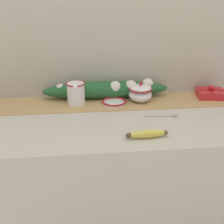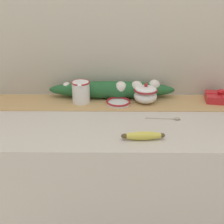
# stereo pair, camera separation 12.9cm
# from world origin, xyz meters

# --- Properties ---
(countertop) EXTENTS (1.42, 0.62, 0.90)m
(countertop) POSITION_xyz_m (0.00, 0.00, 0.45)
(countertop) COLOR beige
(countertop) RESTS_ON ground_plane
(back_wall) EXTENTS (2.22, 0.04, 2.40)m
(back_wall) POSITION_xyz_m (0.00, 0.33, 1.20)
(back_wall) COLOR #B7AD99
(back_wall) RESTS_ON ground_plane
(table_runner) EXTENTS (1.31, 0.23, 0.00)m
(table_runner) POSITION_xyz_m (0.00, 0.18, 0.91)
(table_runner) COLOR tan
(table_runner) RESTS_ON countertop
(cream_pitcher) EXTENTS (0.10, 0.12, 0.12)m
(cream_pitcher) POSITION_xyz_m (-0.16, 0.19, 0.97)
(cream_pitcher) COLOR white
(cream_pitcher) RESTS_ON countertop
(sugar_bowl) EXTENTS (0.13, 0.13, 0.11)m
(sugar_bowl) POSITION_xyz_m (0.18, 0.18, 0.95)
(sugar_bowl) COLOR white
(sugar_bowl) RESTS_ON countertop
(small_dish) EXTENTS (0.13, 0.13, 0.02)m
(small_dish) POSITION_xyz_m (0.04, 0.16, 0.92)
(small_dish) COLOR white
(small_dish) RESTS_ON countertop
(banana) EXTENTS (0.18, 0.04, 0.04)m
(banana) POSITION_xyz_m (0.13, -0.21, 0.92)
(banana) COLOR #DBCC4C
(banana) RESTS_ON countertop
(spoon) EXTENTS (0.17, 0.03, 0.01)m
(spoon) POSITION_xyz_m (0.30, -0.02, 0.91)
(spoon) COLOR #A89E89
(spoon) RESTS_ON countertop
(gift_box) EXTENTS (0.17, 0.15, 0.07)m
(gift_box) POSITION_xyz_m (0.59, 0.21, 0.93)
(gift_box) COLOR red
(gift_box) RESTS_ON countertop
(poinsettia_garland) EXTENTS (0.70, 0.10, 0.10)m
(poinsettia_garland) POSITION_xyz_m (0.01, 0.25, 0.96)
(poinsettia_garland) COLOR #235B2D
(poinsettia_garland) RESTS_ON countertop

